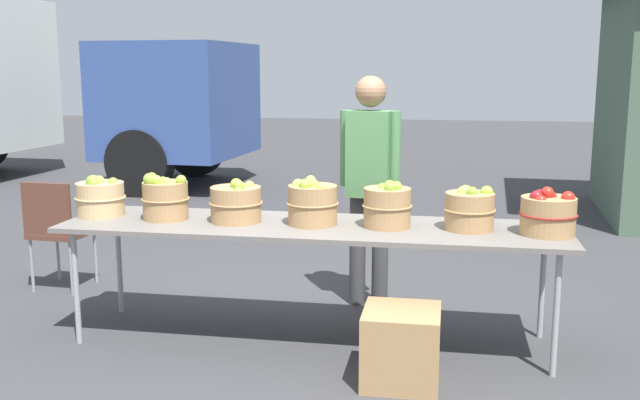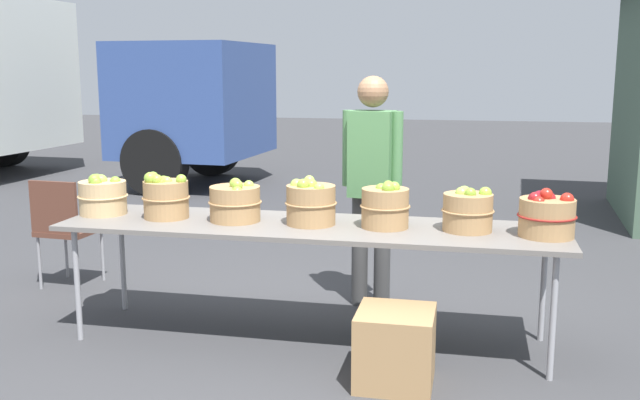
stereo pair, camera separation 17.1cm
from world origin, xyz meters
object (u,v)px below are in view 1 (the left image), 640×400
at_px(apple_basket_green_4, 387,206).
at_px(apple_basket_green_5, 470,209).
at_px(apple_basket_green_1, 165,198).
at_px(folding_chair, 57,226).
at_px(produce_crate, 401,346).
at_px(apple_basket_green_3, 312,203).
at_px(apple_basket_red_0, 548,214).
at_px(market_table, 312,230).
at_px(apple_basket_green_0, 100,198).
at_px(apple_basket_green_2, 236,203).
at_px(vendor_adult, 370,173).

height_order(apple_basket_green_4, apple_basket_green_5, apple_basket_green_4).
height_order(apple_basket_green_1, folding_chair, apple_basket_green_1).
bearing_deg(apple_basket_green_4, produce_crate, -76.36).
distance_m(apple_basket_green_1, apple_basket_green_3, 0.95).
relative_size(apple_basket_red_0, folding_chair, 0.39).
distance_m(market_table, apple_basket_red_0, 1.40).
height_order(apple_basket_green_0, apple_basket_green_5, apple_basket_green_0).
height_order(apple_basket_green_0, folding_chair, apple_basket_green_0).
distance_m(apple_basket_green_0, apple_basket_green_3, 1.41).
height_order(apple_basket_red_0, folding_chair, apple_basket_red_0).
relative_size(apple_basket_green_1, apple_basket_red_0, 0.92).
distance_m(apple_basket_green_3, folding_chair, 2.26).
relative_size(apple_basket_green_5, apple_basket_red_0, 0.93).
distance_m(market_table, apple_basket_green_1, 0.96).
bearing_deg(apple_basket_red_0, apple_basket_green_4, 177.34).
relative_size(apple_basket_green_3, apple_basket_green_5, 1.04).
bearing_deg(apple_basket_green_5, apple_basket_green_1, -179.19).
bearing_deg(apple_basket_green_2, apple_basket_green_0, 178.41).
distance_m(apple_basket_red_0, vendor_adult, 1.37).
distance_m(apple_basket_green_4, produce_crate, 0.87).
distance_m(apple_basket_green_4, vendor_adult, 0.77).
relative_size(market_table, folding_chair, 3.60).
bearing_deg(apple_basket_green_3, apple_basket_green_0, 179.12).
height_order(apple_basket_green_0, apple_basket_green_4, apple_basket_green_4).
relative_size(apple_basket_green_3, apple_basket_green_4, 1.06).
xyz_separation_m(apple_basket_green_4, produce_crate, (0.13, -0.54, -0.67)).
bearing_deg(apple_basket_red_0, apple_basket_green_2, 179.09).
height_order(market_table, apple_basket_green_2, apple_basket_green_2).
height_order(market_table, apple_basket_green_1, apple_basket_green_1).
relative_size(apple_basket_green_4, apple_basket_green_5, 0.98).
height_order(apple_basket_green_2, apple_basket_green_5, apple_basket_green_2).
bearing_deg(vendor_adult, apple_basket_green_3, 78.13).
bearing_deg(apple_basket_green_3, apple_basket_green_5, 1.25).
bearing_deg(apple_basket_green_2, produce_crate, -26.25).
height_order(market_table, folding_chair, folding_chair).
distance_m(apple_basket_green_1, apple_basket_green_2, 0.47).
bearing_deg(produce_crate, vendor_adult, 103.99).
xyz_separation_m(apple_basket_green_4, apple_basket_red_0, (0.93, -0.04, -0.01)).
xyz_separation_m(apple_basket_green_3, apple_basket_green_4, (0.46, 0.01, -0.00)).
bearing_deg(apple_basket_red_0, apple_basket_green_1, 179.33).
bearing_deg(apple_basket_green_3, apple_basket_green_1, -179.62).
bearing_deg(apple_basket_green_5, vendor_adult, 132.96).
xyz_separation_m(apple_basket_green_1, produce_crate, (1.55, -0.53, -0.68)).
bearing_deg(folding_chair, apple_basket_red_0, 172.46).
height_order(apple_basket_green_0, apple_basket_green_3, apple_basket_green_3).
bearing_deg(apple_basket_green_5, market_table, -178.21).
bearing_deg(folding_chair, apple_basket_green_2, 161.29).
relative_size(vendor_adult, folding_chair, 1.92).
bearing_deg(folding_chair, apple_basket_green_3, 166.18).
bearing_deg(produce_crate, apple_basket_green_5, 57.36).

